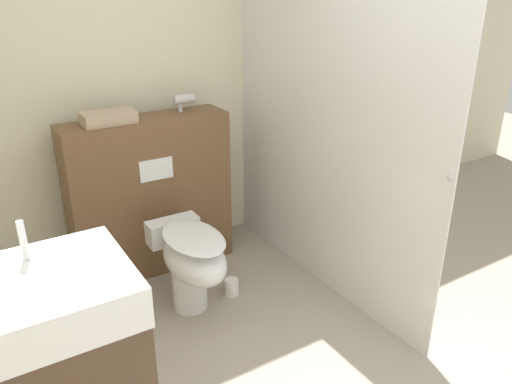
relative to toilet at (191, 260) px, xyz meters
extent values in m
cube|color=beige|center=(0.36, 0.91, 0.90)|extent=(8.00, 0.06, 2.50)
cube|color=brown|center=(0.00, 0.63, 0.19)|extent=(1.08, 0.30, 1.08)
cube|color=white|center=(0.00, 0.48, 0.42)|extent=(0.22, 0.01, 0.14)
cube|color=silver|center=(0.89, -0.09, 0.72)|extent=(0.01, 1.94, 2.16)
sphere|color=#B2B2B7|center=(0.89, -1.03, 0.68)|extent=(0.04, 0.04, 0.04)
cylinder|color=white|center=(0.00, 0.05, -0.17)|extent=(0.21, 0.21, 0.36)
ellipsoid|color=white|center=(0.00, -0.05, 0.04)|extent=(0.32, 0.54, 0.26)
ellipsoid|color=white|center=(0.00, -0.05, 0.18)|extent=(0.32, 0.53, 0.02)
cube|color=white|center=(0.00, 0.26, 0.09)|extent=(0.32, 0.13, 0.15)
cube|color=white|center=(-0.92, -0.91, 0.61)|extent=(0.57, 0.48, 0.14)
cylinder|color=silver|center=(-0.92, -0.78, 0.75)|extent=(0.02, 0.02, 0.14)
cylinder|color=#B7B7BC|center=(0.30, 0.66, 0.81)|extent=(0.14, 0.06, 0.06)
cone|color=#B7B7BC|center=(0.38, 0.66, 0.81)|extent=(0.03, 0.06, 0.06)
cylinder|color=#B7B7BC|center=(0.27, 0.66, 0.76)|extent=(0.03, 0.03, 0.08)
cube|color=tan|center=(-0.22, 0.62, 0.76)|extent=(0.32, 0.18, 0.08)
cylinder|color=white|center=(0.28, 0.02, -0.30)|extent=(0.09, 0.09, 0.11)
camera|label=1|loc=(-1.03, -2.39, 1.52)|focal=35.00mm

